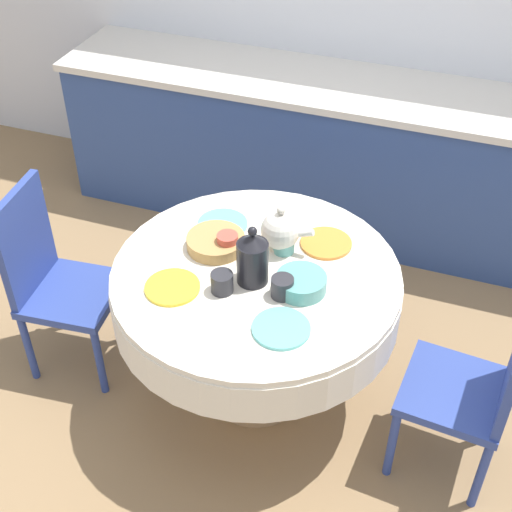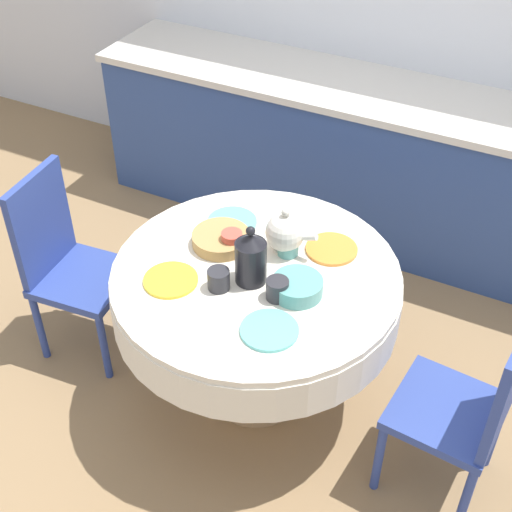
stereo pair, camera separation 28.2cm
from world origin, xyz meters
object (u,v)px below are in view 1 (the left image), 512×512
(chair_left, at_px, (480,383))
(coffee_carafe, at_px, (252,259))
(teapot, at_px, (281,230))
(chair_right, at_px, (53,276))

(chair_left, relative_size, coffee_carafe, 3.56)
(coffee_carafe, xyz_separation_m, teapot, (0.04, 0.23, -0.02))
(chair_left, height_order, chair_right, same)
(chair_left, distance_m, coffee_carafe, 0.99)
(chair_right, distance_m, coffee_carafe, 1.00)
(chair_left, height_order, teapot, teapot)
(chair_right, height_order, teapot, teapot)
(chair_right, bearing_deg, coffee_carafe, 86.62)
(coffee_carafe, bearing_deg, chair_right, -177.96)
(chair_right, xyz_separation_m, teapot, (0.98, 0.27, 0.32))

